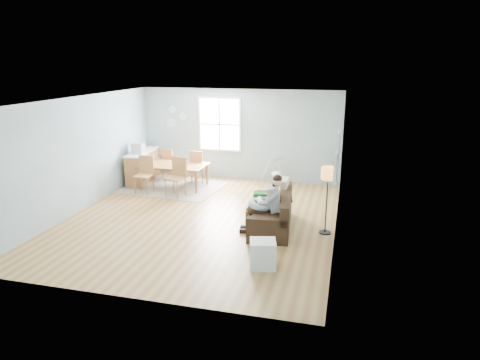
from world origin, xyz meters
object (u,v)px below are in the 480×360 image
(chair_nw, at_px, (169,162))
(counter, at_px, (143,166))
(storage_cube, at_px, (262,254))
(chair_se, at_px, (177,174))
(dining_table, at_px, (173,176))
(toddler, at_px, (271,196))
(chair_ne, at_px, (198,164))
(sofa, at_px, (274,215))
(father, at_px, (267,202))
(baby_swing, at_px, (277,174))
(monitor, at_px, (138,148))
(floor_lamp, at_px, (328,179))
(chair_sw, at_px, (145,172))

(chair_nw, bearing_deg, counter, -151.95)
(storage_cube, bearing_deg, chair_se, 130.97)
(dining_table, bearing_deg, toddler, -32.42)
(storage_cube, distance_m, chair_ne, 5.57)
(sofa, relative_size, father, 1.59)
(chair_ne, bearing_deg, dining_table, -131.91)
(counter, bearing_deg, baby_swing, 7.75)
(chair_ne, bearing_deg, baby_swing, 6.87)
(counter, height_order, monitor, monitor)
(floor_lamp, bearing_deg, chair_se, 157.68)
(chair_ne, xyz_separation_m, baby_swing, (2.29, 0.28, -0.20))
(sofa, relative_size, storage_cube, 3.80)
(chair_sw, relative_size, monitor, 2.90)
(chair_nw, distance_m, baby_swing, 3.26)
(dining_table, relative_size, chair_nw, 1.96)
(father, distance_m, chair_nw, 4.88)
(dining_table, distance_m, counter, 1.16)
(baby_swing, bearing_deg, floor_lamp, -64.04)
(toddler, bearing_deg, chair_nw, 142.05)
(chair_ne, distance_m, counter, 1.66)
(floor_lamp, xyz_separation_m, chair_se, (-3.98, 1.63, -0.58))
(father, xyz_separation_m, chair_sw, (-3.75, 1.98, -0.10))
(monitor, distance_m, baby_swing, 4.05)
(baby_swing, bearing_deg, toddler, -83.03)
(storage_cube, relative_size, counter, 0.31)
(storage_cube, distance_m, dining_table, 5.39)
(sofa, height_order, counter, counter)
(father, distance_m, chair_ne, 4.14)
(father, distance_m, floor_lamp, 1.33)
(chair_ne, bearing_deg, sofa, -46.46)
(storage_cube, xyz_separation_m, chair_se, (-3.00, 3.46, 0.35))
(toddler, height_order, chair_se, chair_se)
(sofa, bearing_deg, counter, 149.05)
(chair_nw, xyz_separation_m, counter, (-0.68, -0.36, -0.08))
(storage_cube, xyz_separation_m, baby_swing, (-0.59, 5.04, 0.11))
(dining_table, distance_m, chair_se, 0.86)
(dining_table, bearing_deg, father, -37.89)
(monitor, bearing_deg, chair_nw, 46.30)
(chair_sw, bearing_deg, counter, 119.85)
(storage_cube, height_order, baby_swing, baby_swing)
(chair_se, height_order, counter, chair_se)
(chair_sw, xyz_separation_m, monitor, (-0.50, 0.63, 0.50))
(father, bearing_deg, floor_lamp, 11.35)
(father, height_order, chair_nw, father)
(monitor, bearing_deg, chair_sw, -51.48)
(storage_cube, bearing_deg, counter, 135.12)
(chair_se, bearing_deg, baby_swing, 33.20)
(baby_swing, bearing_deg, dining_table, -162.75)
(floor_lamp, relative_size, counter, 0.85)
(chair_nw, bearing_deg, baby_swing, 3.01)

